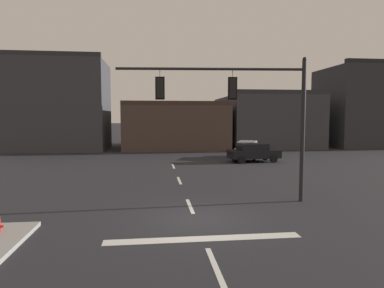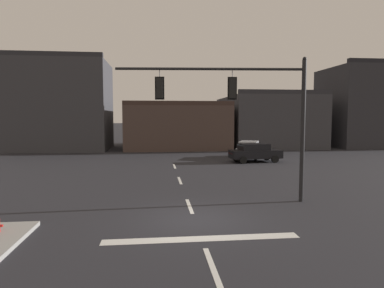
% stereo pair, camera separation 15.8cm
% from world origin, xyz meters
% --- Properties ---
extents(ground_plane, '(400.00, 400.00, 0.00)m').
position_xyz_m(ground_plane, '(0.00, 0.00, 0.00)').
color(ground_plane, '#232328').
extents(stop_bar_paint, '(6.40, 0.50, 0.01)m').
position_xyz_m(stop_bar_paint, '(0.00, -2.00, 0.00)').
color(stop_bar_paint, silver).
rests_on(stop_bar_paint, ground).
extents(lane_centreline, '(0.16, 26.40, 0.01)m').
position_xyz_m(lane_centreline, '(0.00, 2.00, 0.00)').
color(lane_centreline, silver).
rests_on(lane_centreline, ground).
extents(signal_mast_near_side, '(8.57, 0.85, 6.63)m').
position_xyz_m(signal_mast_near_side, '(2.69, 2.49, 4.54)').
color(signal_mast_near_side, black).
rests_on(signal_mast_near_side, ground).
extents(car_lot_nearside, '(3.41, 4.75, 1.61)m').
position_xyz_m(car_lot_nearside, '(7.33, 18.57, 0.86)').
color(car_lot_nearside, '#9EA0A5').
rests_on(car_lot_nearside, ground).
extents(car_lot_middle, '(4.59, 2.29, 1.61)m').
position_xyz_m(car_lot_middle, '(7.12, 15.84, 0.86)').
color(car_lot_middle, black).
rests_on(car_lot_middle, ground).
extents(building_row, '(62.59, 13.93, 10.86)m').
position_xyz_m(building_row, '(11.81, 30.23, 3.95)').
color(building_row, '#38383D').
rests_on(building_row, ground).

